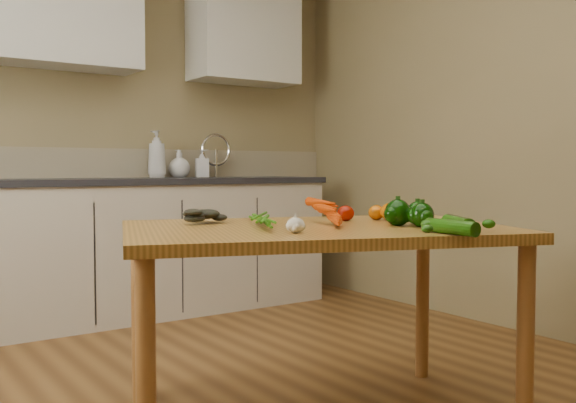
{
  "coord_description": "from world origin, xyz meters",
  "views": [
    {
      "loc": [
        -1.28,
        -1.81,
        0.97
      ],
      "look_at": [
        0.22,
        0.35,
        0.83
      ],
      "focal_mm": 40.0,
      "sensor_mm": 36.0,
      "label": 1
    }
  ],
  "objects_px": {
    "pepper_c": "(422,215)",
    "tomato_b": "(376,212)",
    "tomato_c": "(390,212)",
    "garlic_bulb": "(296,225)",
    "zucchini_a": "(458,224)",
    "pepper_a": "(398,213)",
    "tomato_a": "(346,213)",
    "table": "(315,248)",
    "carrot_bunch": "(309,217)",
    "soap_bottle_c": "(179,164)",
    "leafy_greens": "(207,211)",
    "soap_bottle_a": "(157,154)",
    "pepper_b": "(417,213)",
    "soap_bottle_b": "(202,163)",
    "zucchini_b": "(451,227)"
  },
  "relations": [
    {
      "from": "pepper_c",
      "to": "tomato_b",
      "type": "xyz_separation_m",
      "value": [
        0.08,
        0.34,
        -0.01
      ]
    },
    {
      "from": "pepper_c",
      "to": "tomato_c",
      "type": "relative_size",
      "value": 1.11
    },
    {
      "from": "garlic_bulb",
      "to": "zucchini_a",
      "type": "distance_m",
      "value": 0.55
    },
    {
      "from": "tomato_c",
      "to": "zucchini_a",
      "type": "height_order",
      "value": "tomato_c"
    },
    {
      "from": "pepper_a",
      "to": "pepper_c",
      "type": "distance_m",
      "value": 0.1
    },
    {
      "from": "tomato_a",
      "to": "table",
      "type": "bearing_deg",
      "value": -155.87
    },
    {
      "from": "pepper_a",
      "to": "pepper_c",
      "type": "bearing_deg",
      "value": -69.49
    },
    {
      "from": "table",
      "to": "carrot_bunch",
      "type": "bearing_deg",
      "value": 140.06
    },
    {
      "from": "soap_bottle_c",
      "to": "leafy_greens",
      "type": "xyz_separation_m",
      "value": [
        -0.79,
        -1.93,
        -0.2
      ]
    },
    {
      "from": "soap_bottle_c",
      "to": "tomato_a",
      "type": "relative_size",
      "value": 2.74
    },
    {
      "from": "pepper_c",
      "to": "soap_bottle_a",
      "type": "bearing_deg",
      "value": 89.46
    },
    {
      "from": "zucchini_a",
      "to": "leafy_greens",
      "type": "bearing_deg",
      "value": 124.19
    },
    {
      "from": "soap_bottle_a",
      "to": "pepper_b",
      "type": "xyz_separation_m",
      "value": [
        0.06,
        -2.37,
        -0.27
      ]
    },
    {
      "from": "soap_bottle_b",
      "to": "garlic_bulb",
      "type": "bearing_deg",
      "value": 179.16
    },
    {
      "from": "soap_bottle_c",
      "to": "tomato_b",
      "type": "distance_m",
      "value": 2.2
    },
    {
      "from": "pepper_c",
      "to": "tomato_c",
      "type": "bearing_deg",
      "value": 69.29
    },
    {
      "from": "tomato_b",
      "to": "soap_bottle_b",
      "type": "bearing_deg",
      "value": 82.33
    },
    {
      "from": "garlic_bulb",
      "to": "tomato_c",
      "type": "xyz_separation_m",
      "value": [
        0.61,
        0.19,
        0.01
      ]
    },
    {
      "from": "soap_bottle_a",
      "to": "tomato_c",
      "type": "bearing_deg",
      "value": 76.99
    },
    {
      "from": "soap_bottle_b",
      "to": "soap_bottle_c",
      "type": "height_order",
      "value": "soap_bottle_b"
    },
    {
      "from": "table",
      "to": "zucchini_a",
      "type": "xyz_separation_m",
      "value": [
        0.26,
        -0.46,
        0.11
      ]
    },
    {
      "from": "pepper_c",
      "to": "zucchini_b",
      "type": "distance_m",
      "value": 0.27
    },
    {
      "from": "table",
      "to": "tomato_b",
      "type": "height_order",
      "value": "tomato_b"
    },
    {
      "from": "garlic_bulb",
      "to": "soap_bottle_c",
      "type": "bearing_deg",
      "value": 73.47
    },
    {
      "from": "zucchini_b",
      "to": "pepper_b",
      "type": "bearing_deg",
      "value": 59.5
    },
    {
      "from": "carrot_bunch",
      "to": "pepper_a",
      "type": "distance_m",
      "value": 0.34
    },
    {
      "from": "pepper_b",
      "to": "zucchini_a",
      "type": "height_order",
      "value": "pepper_b"
    },
    {
      "from": "table",
      "to": "tomato_c",
      "type": "bearing_deg",
      "value": 22.8
    },
    {
      "from": "tomato_a",
      "to": "soap_bottle_a",
      "type": "bearing_deg",
      "value": 87.75
    },
    {
      "from": "soap_bottle_b",
      "to": "pepper_a",
      "type": "xyz_separation_m",
      "value": [
        -0.41,
        -2.39,
        -0.2
      ]
    },
    {
      "from": "pepper_a",
      "to": "tomato_a",
      "type": "relative_size",
      "value": 1.4
    },
    {
      "from": "table",
      "to": "zucchini_a",
      "type": "height_order",
      "value": "zucchini_a"
    },
    {
      "from": "pepper_a",
      "to": "tomato_a",
      "type": "height_order",
      "value": "pepper_a"
    },
    {
      "from": "zucchini_b",
      "to": "carrot_bunch",
      "type": "bearing_deg",
      "value": 110.08
    },
    {
      "from": "soap_bottle_b",
      "to": "zucchini_a",
      "type": "distance_m",
      "value": 2.73
    },
    {
      "from": "zucchini_b",
      "to": "table",
      "type": "bearing_deg",
      "value": 109.61
    },
    {
      "from": "carrot_bunch",
      "to": "zucchini_b",
      "type": "bearing_deg",
      "value": -49.72
    },
    {
      "from": "soap_bottle_a",
      "to": "carrot_bunch",
      "type": "distance_m",
      "value": 2.23
    },
    {
      "from": "tomato_c",
      "to": "carrot_bunch",
      "type": "bearing_deg",
      "value": 179.44
    },
    {
      "from": "tomato_a",
      "to": "soap_bottle_b",
      "type": "bearing_deg",
      "value": 78.44
    },
    {
      "from": "table",
      "to": "soap_bottle_c",
      "type": "relative_size",
      "value": 8.41
    },
    {
      "from": "soap_bottle_a",
      "to": "leafy_greens",
      "type": "height_order",
      "value": "soap_bottle_a"
    },
    {
      "from": "soap_bottle_c",
      "to": "soap_bottle_b",
      "type": "bearing_deg",
      "value": 146.12
    },
    {
      "from": "pepper_b",
      "to": "tomato_b",
      "type": "relative_size",
      "value": 1.26
    },
    {
      "from": "pepper_b",
      "to": "pepper_c",
      "type": "bearing_deg",
      "value": -129.0
    },
    {
      "from": "pepper_b",
      "to": "tomato_c",
      "type": "relative_size",
      "value": 1.07
    },
    {
      "from": "soap_bottle_b",
      "to": "pepper_c",
      "type": "xyz_separation_m",
      "value": [
        -0.37,
        -2.49,
        -0.21
      ]
    },
    {
      "from": "table",
      "to": "pepper_a",
      "type": "distance_m",
      "value": 0.34
    },
    {
      "from": "garlic_bulb",
      "to": "zucchini_b",
      "type": "height_order",
      "value": "garlic_bulb"
    },
    {
      "from": "tomato_c",
      "to": "zucchini_a",
      "type": "distance_m",
      "value": 0.5
    }
  ]
}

